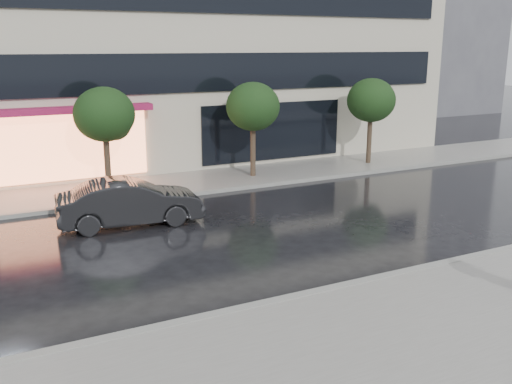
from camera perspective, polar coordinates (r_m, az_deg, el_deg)
ground at (r=14.21m, az=7.05°, el=-8.06°), size 120.00×120.00×0.00m
sidewalk_near at (r=11.89m, az=16.02°, el=-12.92°), size 60.00×4.50×0.12m
sidewalk_far at (r=22.98m, az=-7.29°, el=0.88°), size 60.00×3.50×0.12m
curb_near at (r=13.44m, az=9.46°, el=-9.20°), size 60.00×0.25×0.14m
curb_far at (r=21.39m, az=-5.69°, el=-0.08°), size 60.00×0.25×0.14m
bg_building_right at (r=51.30m, az=14.43°, el=16.94°), size 12.00×12.00×16.00m
tree_mid_west at (r=21.48m, az=-14.78°, el=7.33°), size 2.20×2.20×3.99m
tree_mid_east at (r=23.48m, az=-0.21°, el=8.38°), size 2.20×2.20×3.99m
tree_far_east at (r=26.71m, az=11.50°, el=8.83°), size 2.20×2.20×3.99m
parked_car at (r=17.97m, az=-12.48°, el=-1.02°), size 4.52×1.94×1.45m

